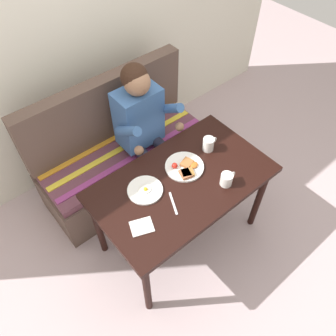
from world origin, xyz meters
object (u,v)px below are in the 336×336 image
(couch, at_px, (122,155))
(plate_breakfast, at_px, (185,167))
(person, at_px, (144,124))
(fork, at_px, (173,203))
(napkin, at_px, (142,227))
(table, at_px, (182,188))
(coffee_mug, at_px, (227,179))
(coffee_mug_second, at_px, (209,144))
(plate_eggs, at_px, (145,190))

(couch, distance_m, plate_breakfast, 0.81)
(person, distance_m, fork, 0.75)
(plate_breakfast, relative_size, napkin, 1.98)
(table, relative_size, coffee_mug, 10.17)
(couch, bearing_deg, fork, -100.79)
(coffee_mug_second, bearing_deg, person, 111.84)
(couch, xyz_separation_m, plate_eggs, (-0.24, -0.67, 0.41))
(table, bearing_deg, plate_eggs, 159.35)
(napkin, relative_size, fork, 0.78)
(person, xyz_separation_m, plate_breakfast, (-0.05, -0.52, 0.00))
(person, height_order, coffee_mug, person)
(coffee_mug, height_order, fork, coffee_mug)
(table, distance_m, fork, 0.21)
(couch, bearing_deg, plate_breakfast, -83.50)
(couch, height_order, plate_breakfast, couch)
(couch, distance_m, coffee_mug_second, 0.87)
(table, xyz_separation_m, person, (0.13, 0.59, 0.09))
(table, bearing_deg, napkin, -165.51)
(plate_breakfast, relative_size, coffee_mug_second, 2.23)
(table, distance_m, coffee_mug, 0.31)
(plate_breakfast, relative_size, fork, 1.55)
(coffee_mug_second, xyz_separation_m, napkin, (-0.74, -0.21, -0.05))
(person, xyz_separation_m, coffee_mug_second, (0.20, -0.49, 0.04))
(plate_breakfast, xyz_separation_m, napkin, (-0.49, -0.17, -0.01))
(coffee_mug, height_order, coffee_mug_second, coffee_mug_second)
(table, xyz_separation_m, napkin, (-0.41, -0.11, 0.09))
(fork, bearing_deg, table, 56.11)
(coffee_mug, height_order, napkin, coffee_mug)
(table, bearing_deg, couch, 90.00)
(person, bearing_deg, table, -102.46)
(couch, distance_m, plate_eggs, 0.82)
(napkin, bearing_deg, coffee_mug, -8.42)
(fork, bearing_deg, plate_eggs, 136.41)
(plate_breakfast, bearing_deg, napkin, -160.51)
(person, xyz_separation_m, coffee_mug, (0.07, -0.79, 0.04))
(table, xyz_separation_m, plate_eggs, (-0.24, 0.09, 0.09))
(couch, xyz_separation_m, fork, (-0.16, -0.86, 0.40))
(napkin, distance_m, fork, 0.25)
(person, bearing_deg, plate_breakfast, -95.57)
(table, xyz_separation_m, fork, (-0.16, -0.10, 0.08))
(coffee_mug_second, relative_size, napkin, 0.89)
(plate_eggs, xyz_separation_m, coffee_mug_second, (0.57, 0.01, 0.04))
(fork, bearing_deg, coffee_mug_second, 46.88)
(plate_eggs, relative_size, coffee_mug, 1.94)
(plate_eggs, bearing_deg, napkin, -131.49)
(couch, xyz_separation_m, plate_breakfast, (0.08, -0.70, 0.41))
(plate_eggs, bearing_deg, fork, -68.47)
(coffee_mug, distance_m, fork, 0.38)
(table, height_order, fork, fork)
(couch, distance_m, fork, 0.97)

